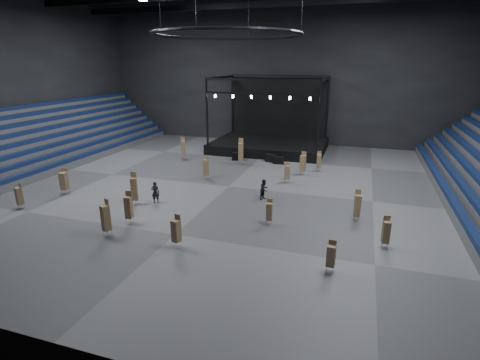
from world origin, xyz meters
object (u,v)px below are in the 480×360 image
(flight_case_left, at_px, (238,156))
(flight_case_mid, at_px, (271,158))
(chair_stack_7, at_px, (287,172))
(chair_stack_14, at_px, (134,188))
(stage, at_px, (271,138))
(chair_stack_8, at_px, (183,148))
(flight_case_right, at_px, (279,160))
(chair_stack_5, at_px, (206,167))
(chair_stack_11, at_px, (269,211))
(chair_stack_9, at_px, (319,161))
(chair_stack_0, at_px, (64,181))
(chair_stack_6, at_px, (176,230))
(chair_stack_13, at_px, (357,205))
(chair_stack_4, at_px, (129,207))
(chair_stack_2, at_px, (106,217))
(man_center, at_px, (155,192))
(chair_stack_12, at_px, (386,232))
(crew_member, at_px, (264,189))
(chair_stack_1, at_px, (303,163))
(chair_stack_15, at_px, (241,151))
(chair_stack_3, at_px, (19,196))
(chair_stack_10, at_px, (331,255))

(flight_case_left, distance_m, flight_case_mid, 3.89)
(chair_stack_7, distance_m, chair_stack_14, 13.95)
(stage, xyz_separation_m, chair_stack_8, (-8.29, -8.64, -0.09))
(flight_case_right, relative_size, chair_stack_5, 0.52)
(chair_stack_8, bearing_deg, chair_stack_11, -71.39)
(chair_stack_9, bearing_deg, chair_stack_0, -154.21)
(chair_stack_6, distance_m, chair_stack_13, 12.84)
(chair_stack_4, relative_size, chair_stack_14, 0.88)
(chair_stack_2, relative_size, chair_stack_8, 0.95)
(chair_stack_2, distance_m, man_center, 6.34)
(flight_case_right, distance_m, chair_stack_12, 20.37)
(stage, distance_m, chair_stack_6, 28.24)
(chair_stack_12, bearing_deg, flight_case_mid, 111.73)
(chair_stack_13, bearing_deg, crew_member, 151.12)
(chair_stack_8, xyz_separation_m, crew_member, (12.19, -9.75, -0.50))
(chair_stack_1, xyz_separation_m, chair_stack_9, (1.39, 1.78, -0.14))
(chair_stack_15, bearing_deg, flight_case_left, 102.52)
(chair_stack_5, height_order, chair_stack_13, chair_stack_13)
(chair_stack_2, distance_m, chair_stack_13, 17.19)
(chair_stack_2, distance_m, chair_stack_9, 22.65)
(flight_case_right, height_order, chair_stack_6, chair_stack_6)
(chair_stack_15, height_order, crew_member, chair_stack_15)
(chair_stack_4, distance_m, chair_stack_13, 16.13)
(chair_stack_3, bearing_deg, chair_stack_2, 10.64)
(chair_stack_15, bearing_deg, chair_stack_0, -144.54)
(chair_stack_3, distance_m, chair_stack_8, 18.42)
(chair_stack_0, distance_m, chair_stack_11, 18.17)
(chair_stack_9, height_order, chair_stack_15, chair_stack_15)
(chair_stack_2, bearing_deg, chair_stack_8, 126.50)
(chair_stack_0, bearing_deg, chair_stack_14, -8.91)
(chair_stack_14, bearing_deg, chair_stack_12, -27.88)
(chair_stack_12, xyz_separation_m, chair_stack_14, (-18.64, 1.64, 0.26))
(flight_case_mid, relative_size, chair_stack_9, 0.62)
(chair_stack_4, distance_m, chair_stack_15, 17.65)
(chair_stack_1, relative_size, chair_stack_7, 1.21)
(chair_stack_15, distance_m, man_center, 13.68)
(chair_stack_1, distance_m, chair_stack_5, 9.70)
(chair_stack_5, xyz_separation_m, man_center, (-1.34, -7.19, -0.30))
(chair_stack_4, bearing_deg, flight_case_left, 75.46)
(chair_stack_3, xyz_separation_m, chair_stack_14, (7.91, 3.55, 0.27))
(chair_stack_3, distance_m, chair_stack_12, 26.62)
(chair_stack_7, bearing_deg, chair_stack_4, -148.25)
(chair_stack_0, height_order, chair_stack_2, chair_stack_2)
(chair_stack_11, bearing_deg, chair_stack_9, 77.04)
(stage, height_order, chair_stack_4, stage)
(chair_stack_7, bearing_deg, chair_stack_0, -175.88)
(flight_case_mid, xyz_separation_m, chair_stack_7, (3.24, -7.09, 0.62))
(chair_stack_6, bearing_deg, chair_stack_2, -165.29)
(chair_stack_0, height_order, chair_stack_9, chair_stack_0)
(chair_stack_10, bearing_deg, chair_stack_2, -174.31)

